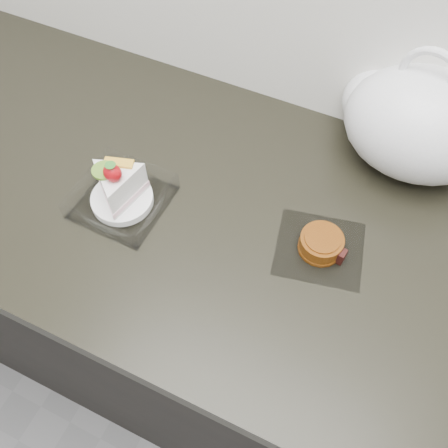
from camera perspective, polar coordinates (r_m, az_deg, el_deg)
name	(u,v)px	position (r m, az deg, el deg)	size (l,w,h in m)	color
counter	(255,326)	(1.27, 3.52, -11.61)	(2.04, 0.64, 0.90)	black
cake_tray	(120,192)	(0.89, -11.77, 3.56)	(0.15, 0.15, 0.12)	white
mooncake_wrap	(321,245)	(0.85, 11.08, -2.35)	(0.17, 0.16, 0.03)	white
plastic_bag	(413,120)	(0.96, 20.82, 11.06)	(0.34, 0.30, 0.25)	white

